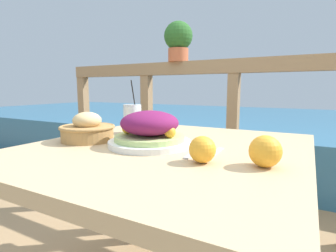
{
  "coord_description": "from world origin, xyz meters",
  "views": [
    {
      "loc": [
        0.44,
        -0.81,
        0.93
      ],
      "look_at": [
        -0.03,
        0.07,
        0.78
      ],
      "focal_mm": 28.0,
      "sensor_mm": 36.0,
      "label": 1
    }
  ],
  "objects_px": {
    "potted_plant": "(178,40)",
    "bread_basket": "(87,130)",
    "salad_plate": "(150,131)",
    "drink_glass": "(132,119)"
  },
  "relations": [
    {
      "from": "drink_glass",
      "to": "potted_plant",
      "type": "relative_size",
      "value": 0.85
    },
    {
      "from": "potted_plant",
      "to": "bread_basket",
      "type": "bearing_deg",
      "value": -84.48
    },
    {
      "from": "salad_plate",
      "to": "bread_basket",
      "type": "distance_m",
      "value": 0.27
    },
    {
      "from": "bread_basket",
      "to": "potted_plant",
      "type": "bearing_deg",
      "value": 95.52
    },
    {
      "from": "bread_basket",
      "to": "potted_plant",
      "type": "relative_size",
      "value": 0.75
    },
    {
      "from": "salad_plate",
      "to": "potted_plant",
      "type": "xyz_separation_m",
      "value": [
        -0.36,
        0.95,
        0.49
      ]
    },
    {
      "from": "drink_glass",
      "to": "potted_plant",
      "type": "xyz_separation_m",
      "value": [
        -0.15,
        0.77,
        0.48
      ]
    },
    {
      "from": "salad_plate",
      "to": "potted_plant",
      "type": "bearing_deg",
      "value": 110.58
    },
    {
      "from": "drink_glass",
      "to": "potted_plant",
      "type": "bearing_deg",
      "value": 100.86
    },
    {
      "from": "bread_basket",
      "to": "potted_plant",
      "type": "xyz_separation_m",
      "value": [
        -0.1,
        0.99,
        0.5
      ]
    }
  ]
}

